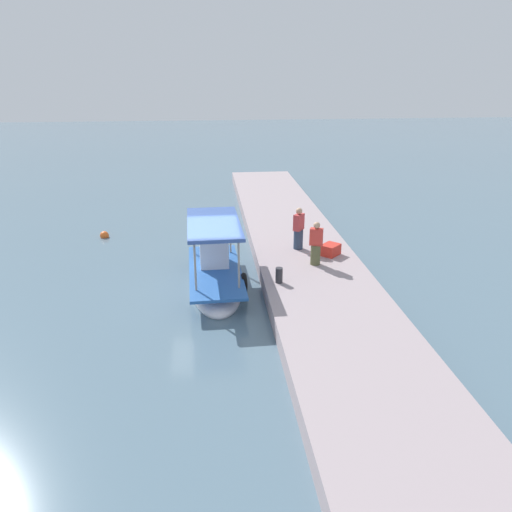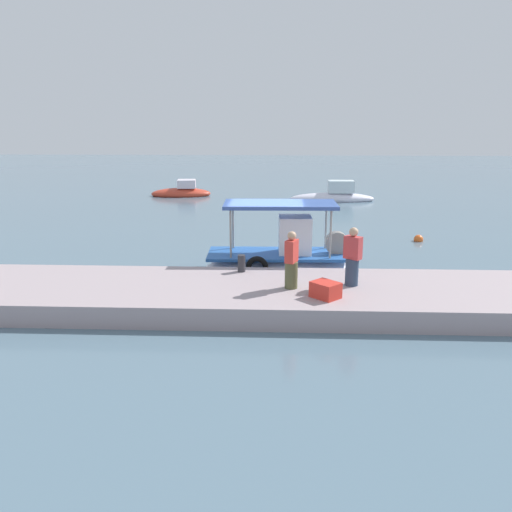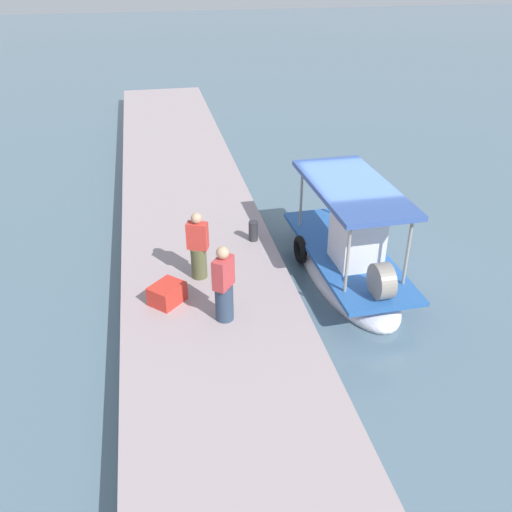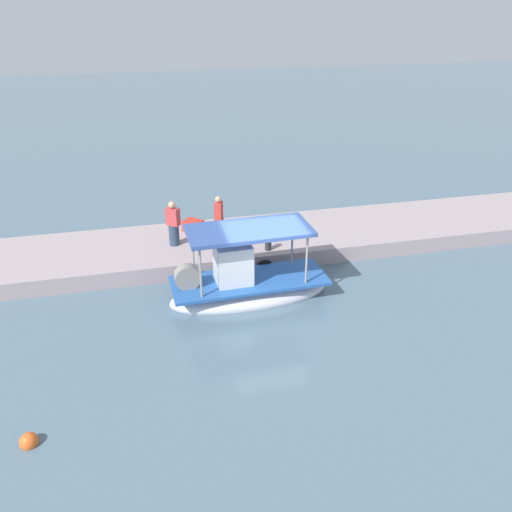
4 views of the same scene
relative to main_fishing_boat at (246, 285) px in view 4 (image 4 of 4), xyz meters
The scene contains 8 objects.
ground_plane 0.85m from the main_fishing_boat, 142.66° to the left, with size 120.00×120.00×0.00m, color slate.
dock_quay 3.58m from the main_fishing_boat, 99.11° to the right, with size 36.00×3.84×0.60m, color #A39295.
main_fishing_boat is the anchor object (origin of this frame).
fisherman_near_bollard 3.77m from the main_fishing_boat, 86.53° to the right, with size 0.47×0.52×1.62m.
fisherman_by_crate 3.97m from the main_fishing_boat, 59.86° to the right, with size 0.53×0.52×1.67m.
mooring_bollard 2.49m from the main_fishing_boat, 121.16° to the right, with size 0.24×0.24×0.53m, color #2D2D33.
cargo_crate 4.60m from the main_fishing_boat, 75.95° to the right, with size 0.69×0.56×0.42m, color red.
marker_buoy 7.79m from the main_fishing_boat, 39.78° to the left, with size 0.40×0.40×0.40m.
Camera 4 is at (3.74, 13.94, 8.75)m, focal length 36.91 mm.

